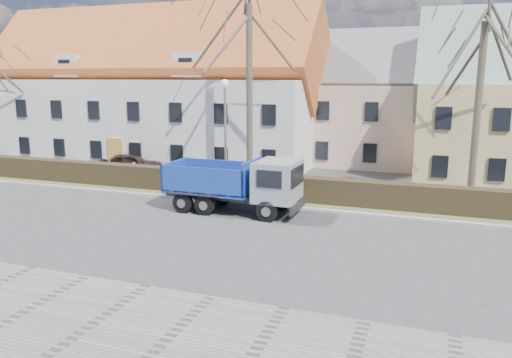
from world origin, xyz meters
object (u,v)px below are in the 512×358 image
at_px(streetlight, 225,136).
at_px(parked_car_a, 131,164).
at_px(dump_truck, 228,184).
at_px(cart_frame, 204,194).

height_order(streetlight, parked_car_a, streetlight).
height_order(dump_truck, parked_car_a, dump_truck).
distance_m(dump_truck, parked_car_a, 11.81).
distance_m(cart_frame, parked_car_a, 9.30).
bearing_deg(streetlight, parked_car_a, 161.59).
xyz_separation_m(dump_truck, parked_car_a, (-9.82, 6.53, -0.65)).
relative_size(cart_frame, parked_car_a, 0.19).
bearing_deg(cart_frame, dump_truck, -35.75).
height_order(streetlight, cart_frame, streetlight).
bearing_deg(streetlight, dump_truck, -65.20).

